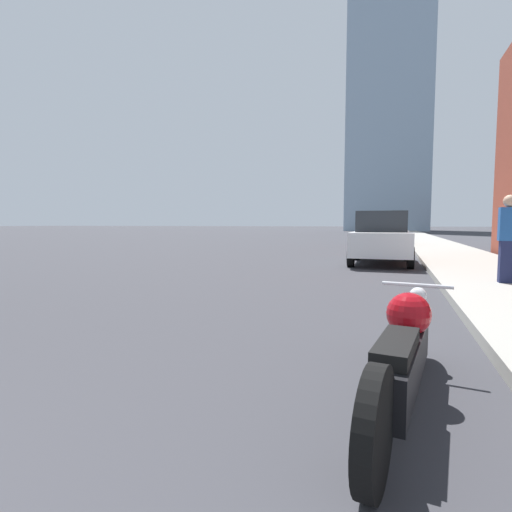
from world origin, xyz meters
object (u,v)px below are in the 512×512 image
(parked_car_blue, at_px, (391,229))
(pedestrian, at_px, (508,237))
(motorcycle, at_px, (403,353))
(parked_car_red, at_px, (386,233))
(parked_car_silver, at_px, (389,228))
(parked_car_white, at_px, (381,238))

(parked_car_blue, xyz_separation_m, pedestrian, (2.38, -26.11, 0.20))
(motorcycle, xyz_separation_m, parked_car_red, (-0.47, 21.96, 0.42))
(parked_car_red, xyz_separation_m, parked_car_silver, (-0.01, 22.36, 0.02))
(parked_car_red, height_order, parked_car_silver, parked_car_silver)
(parked_car_red, distance_m, pedestrian, 15.95)
(parked_car_blue, bearing_deg, parked_car_white, -88.95)
(motorcycle, relative_size, pedestrian, 1.54)
(motorcycle, bearing_deg, parked_car_red, 99.48)
(parked_car_white, height_order, parked_car_blue, parked_car_white)
(motorcycle, xyz_separation_m, parked_car_blue, (-0.26, 32.33, 0.47))
(pedestrian, bearing_deg, parked_car_blue, 95.21)
(motorcycle, relative_size, parked_car_white, 0.65)
(parked_car_white, xyz_separation_m, parked_car_blue, (0.20, 21.33, -0.00))
(parked_car_red, distance_m, parked_car_silver, 22.36)
(motorcycle, height_order, parked_car_silver, parked_car_silver)
(parked_car_red, height_order, parked_car_blue, parked_car_blue)
(motorcycle, distance_m, pedestrian, 6.61)
(parked_car_silver, bearing_deg, parked_car_white, -84.45)
(parked_car_white, bearing_deg, parked_car_blue, 88.88)
(parked_car_white, height_order, pedestrian, pedestrian)
(parked_car_red, relative_size, parked_car_blue, 1.05)
(parked_car_white, distance_m, parked_car_red, 10.96)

